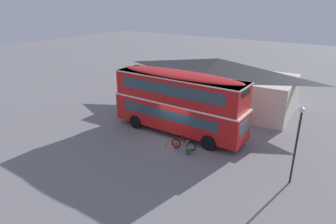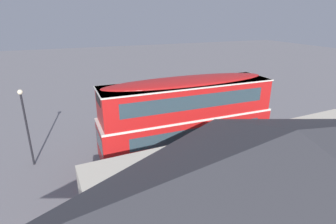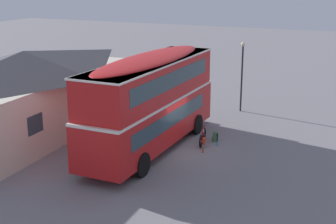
{
  "view_description": "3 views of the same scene",
  "coord_description": "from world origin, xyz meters",
  "px_view_note": "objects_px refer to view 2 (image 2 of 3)",
  "views": [
    {
      "loc": [
        10.67,
        -16.44,
        9.58
      ],
      "look_at": [
        -0.12,
        -0.76,
        2.32
      ],
      "focal_mm": 31.22,
      "sensor_mm": 36.0,
      "label": 1
    },
    {
      "loc": [
        6.31,
        14.47,
        8.22
      ],
      "look_at": [
        -0.09,
        -1.3,
        1.99
      ],
      "focal_mm": 28.69,
      "sensor_mm": 36.0,
      "label": 2
    },
    {
      "loc": [
        -20.59,
        -9.3,
        8.44
      ],
      "look_at": [
        0.45,
        0.45,
        1.81
      ],
      "focal_mm": 50.75,
      "sensor_mm": 36.0,
      "label": 3
    }
  ],
  "objects_px": {
    "backpack_on_ground": "(137,139)",
    "double_decker_bus": "(187,113)",
    "street_lamp": "(26,120)",
    "water_bottle_red_squeeze": "(162,136)",
    "touring_bicycle": "(149,138)",
    "water_bottle_blue_sports": "(144,137)"
  },
  "relations": [
    {
      "from": "double_decker_bus",
      "to": "backpack_on_ground",
      "type": "height_order",
      "value": "double_decker_bus"
    },
    {
      "from": "touring_bicycle",
      "to": "water_bottle_blue_sports",
      "type": "height_order",
      "value": "touring_bicycle"
    },
    {
      "from": "double_decker_bus",
      "to": "street_lamp",
      "type": "bearing_deg",
      "value": -13.21
    },
    {
      "from": "water_bottle_red_squeeze",
      "to": "street_lamp",
      "type": "height_order",
      "value": "street_lamp"
    },
    {
      "from": "double_decker_bus",
      "to": "water_bottle_red_squeeze",
      "type": "xyz_separation_m",
      "value": [
        0.62,
        -2.57,
        -2.52
      ]
    },
    {
      "from": "double_decker_bus",
      "to": "street_lamp",
      "type": "height_order",
      "value": "double_decker_bus"
    },
    {
      "from": "double_decker_bus",
      "to": "water_bottle_red_squeeze",
      "type": "height_order",
      "value": "double_decker_bus"
    },
    {
      "from": "backpack_on_ground",
      "to": "street_lamp",
      "type": "relative_size",
      "value": 0.12
    },
    {
      "from": "double_decker_bus",
      "to": "touring_bicycle",
      "type": "height_order",
      "value": "double_decker_bus"
    },
    {
      "from": "backpack_on_ground",
      "to": "water_bottle_red_squeeze",
      "type": "relative_size",
      "value": 2.14
    },
    {
      "from": "backpack_on_ground",
      "to": "street_lamp",
      "type": "bearing_deg",
      "value": 4.39
    },
    {
      "from": "touring_bicycle",
      "to": "water_bottle_red_squeeze",
      "type": "bearing_deg",
      "value": -157.96
    },
    {
      "from": "water_bottle_red_squeeze",
      "to": "street_lamp",
      "type": "xyz_separation_m",
      "value": [
        8.16,
        0.51,
        2.67
      ]
    },
    {
      "from": "water_bottle_blue_sports",
      "to": "street_lamp",
      "type": "relative_size",
      "value": 0.05
    },
    {
      "from": "backpack_on_ground",
      "to": "street_lamp",
      "type": "distance_m",
      "value": 6.83
    },
    {
      "from": "touring_bicycle",
      "to": "street_lamp",
      "type": "bearing_deg",
      "value": 0.51
    },
    {
      "from": "water_bottle_red_squeeze",
      "to": "touring_bicycle",
      "type": "bearing_deg",
      "value": 22.04
    },
    {
      "from": "water_bottle_blue_sports",
      "to": "water_bottle_red_squeeze",
      "type": "relative_size",
      "value": 0.94
    },
    {
      "from": "backpack_on_ground",
      "to": "double_decker_bus",
      "type": "bearing_deg",
      "value": 133.77
    },
    {
      "from": "backpack_on_ground",
      "to": "water_bottle_red_squeeze",
      "type": "bearing_deg",
      "value": -179.29
    },
    {
      "from": "street_lamp",
      "to": "double_decker_bus",
      "type": "bearing_deg",
      "value": 166.79
    },
    {
      "from": "touring_bicycle",
      "to": "water_bottle_red_squeeze",
      "type": "distance_m",
      "value": 1.21
    }
  ]
}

